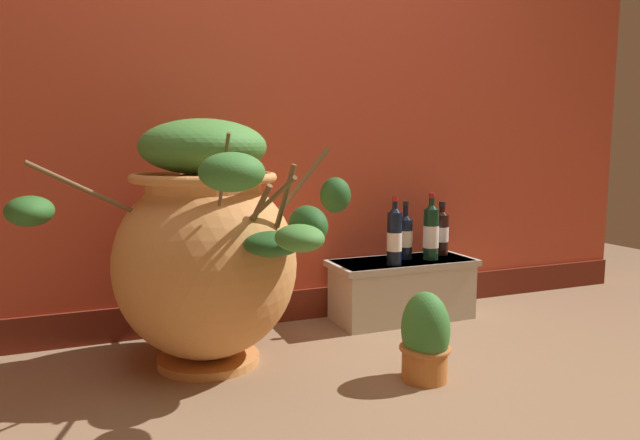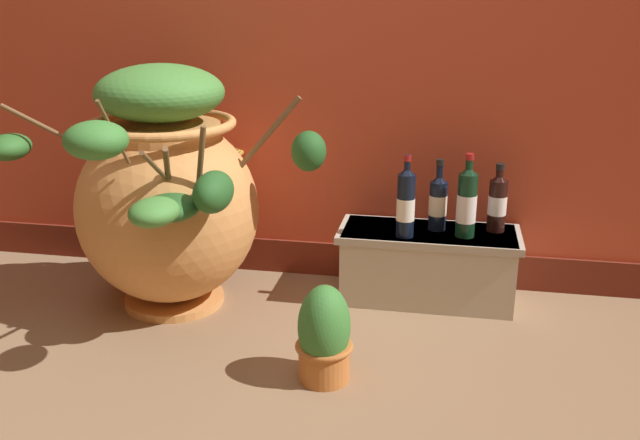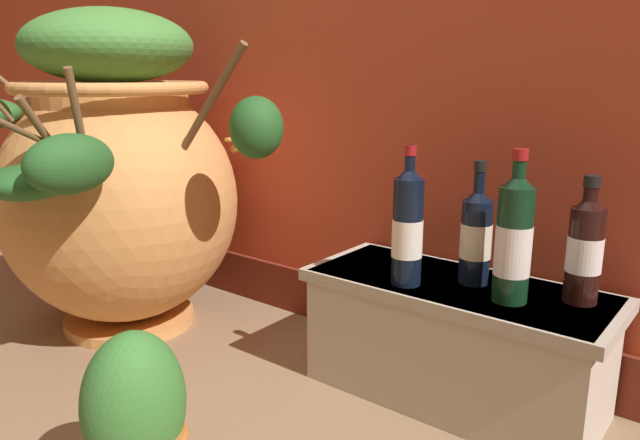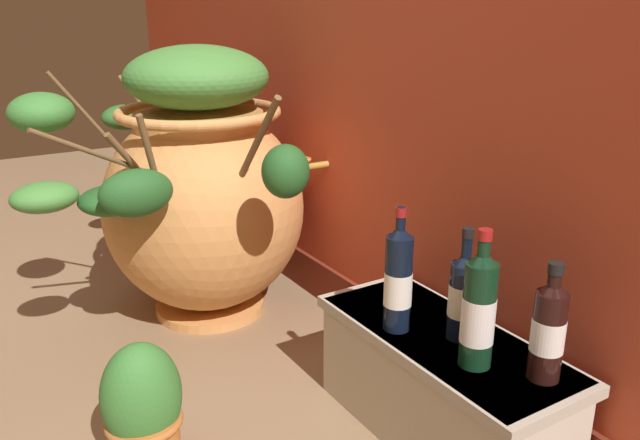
% 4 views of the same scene
% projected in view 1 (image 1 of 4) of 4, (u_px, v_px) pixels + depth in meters
% --- Properties ---
extents(ground_plane, '(7.00, 7.00, 0.00)m').
position_uv_depth(ground_plane, '(378.00, 420.00, 1.81)').
color(ground_plane, '#896B4C').
extents(back_wall, '(4.40, 0.33, 2.60)m').
position_uv_depth(back_wall, '(266.00, 60.00, 2.75)').
color(back_wall, '#B74228').
rests_on(back_wall, ground_plane).
extents(terracotta_urn, '(1.32, 1.01, 0.98)m').
position_uv_depth(terracotta_urn, '(208.00, 247.00, 2.22)').
color(terracotta_urn, '#D68E4C').
rests_on(terracotta_urn, ground_plane).
extents(stone_ledge, '(0.74, 0.31, 0.30)m').
position_uv_depth(stone_ledge, '(402.00, 287.00, 2.87)').
color(stone_ledge, beige).
rests_on(stone_ledge, ground_plane).
extents(wine_bottle_left, '(0.07, 0.07, 0.28)m').
position_uv_depth(wine_bottle_left, '(441.00, 231.00, 2.98)').
color(wine_bottle_left, black).
rests_on(wine_bottle_left, stone_ledge).
extents(wine_bottle_middle, '(0.07, 0.07, 0.33)m').
position_uv_depth(wine_bottle_middle, '(394.00, 235.00, 2.72)').
color(wine_bottle_middle, black).
rests_on(wine_bottle_middle, stone_ledge).
extents(wine_bottle_right, '(0.07, 0.07, 0.30)m').
position_uv_depth(wine_bottle_right, '(405.00, 235.00, 2.87)').
color(wine_bottle_right, black).
rests_on(wine_bottle_right, stone_ledge).
extents(wine_bottle_back, '(0.08, 0.08, 0.34)m').
position_uv_depth(wine_bottle_back, '(431.00, 231.00, 2.85)').
color(wine_bottle_back, black).
rests_on(wine_bottle_back, stone_ledge).
extents(potted_shrub, '(0.19, 0.20, 0.34)m').
position_uv_depth(potted_shrub, '(425.00, 339.00, 2.11)').
color(potted_shrub, '#C17033').
rests_on(potted_shrub, ground_plane).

